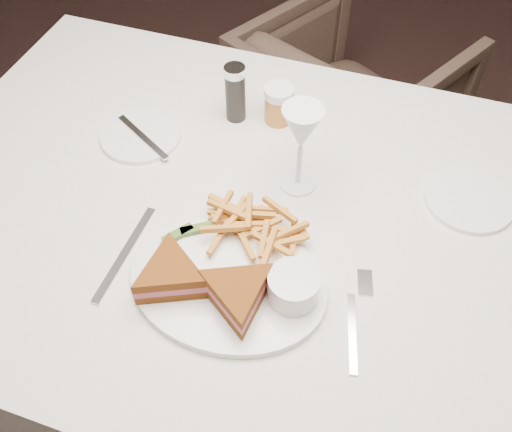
{
  "coord_description": "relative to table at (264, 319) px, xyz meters",
  "views": [
    {
      "loc": [
        0.27,
        -0.93,
        1.53
      ],
      "look_at": [
        0.04,
        -0.38,
        0.8
      ],
      "focal_mm": 40.0,
      "sensor_mm": 36.0,
      "label": 1
    }
  ],
  "objects": [
    {
      "name": "ground",
      "position": [
        -0.04,
        0.33,
        -0.38
      ],
      "size": [
        5.0,
        5.0,
        0.0
      ],
      "primitive_type": "plane",
      "color": "black",
      "rests_on": "ground"
    },
    {
      "name": "table_setting",
      "position": [
        -0.0,
        -0.06,
        0.41
      ],
      "size": [
        0.79,
        0.6,
        0.18
      ],
      "color": "white",
      "rests_on": "table"
    },
    {
      "name": "chair_far",
      "position": [
        -0.07,
        0.92,
        -0.07
      ],
      "size": [
        0.77,
        0.75,
        0.61
      ],
      "primitive_type": "imported",
      "rotation": [
        0.0,
        0.0,
        2.72
      ],
      "color": "#45332A",
      "rests_on": "ground"
    },
    {
      "name": "table",
      "position": [
        0.0,
        0.0,
        0.0
      ],
      "size": [
        1.41,
        0.99,
        0.75
      ],
      "primitive_type": "cube",
      "rotation": [
        0.0,
        0.0,
        0.07
      ],
      "color": "silver",
      "rests_on": "ground"
    }
  ]
}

